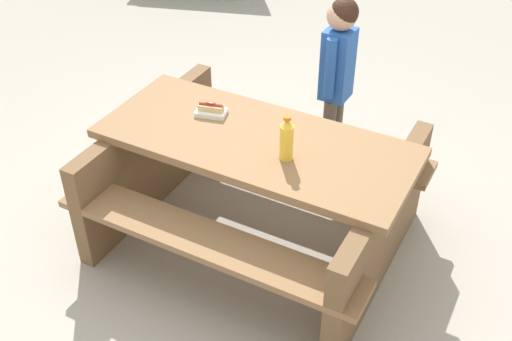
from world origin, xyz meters
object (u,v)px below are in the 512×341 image
(hotdog_tray, at_px, (211,110))
(child_in_coat, at_px, (338,65))
(soda_bottle, at_px, (287,139))
(picnic_table, at_px, (256,181))

(hotdog_tray, bearing_deg, child_in_coat, -127.43)
(hotdog_tray, height_order, child_in_coat, child_in_coat)
(soda_bottle, distance_m, child_in_coat, 1.03)
(soda_bottle, bearing_deg, hotdog_tray, -26.12)
(hotdog_tray, bearing_deg, picnic_table, 156.29)
(picnic_table, bearing_deg, hotdog_tray, -23.71)
(soda_bottle, relative_size, child_in_coat, 0.21)
(soda_bottle, xyz_separation_m, hotdog_tray, (0.55, -0.27, -0.09))
(child_in_coat, bearing_deg, picnic_table, 75.06)
(picnic_table, relative_size, hotdog_tray, 10.36)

